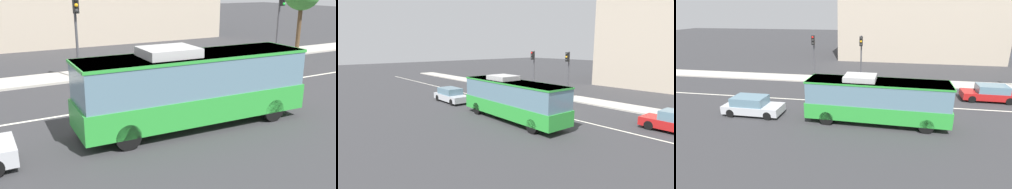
% 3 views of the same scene
% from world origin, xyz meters
% --- Properties ---
extents(ground_plane, '(160.00, 160.00, 0.00)m').
position_xyz_m(ground_plane, '(0.00, 0.00, 0.00)').
color(ground_plane, '#333335').
extents(sidewalk_kerb, '(80.00, 2.77, 0.14)m').
position_xyz_m(sidewalk_kerb, '(0.00, 7.17, 0.07)').
color(sidewalk_kerb, '#B2ADA3').
rests_on(sidewalk_kerb, ground_plane).
extents(lane_centre_line, '(76.00, 0.16, 0.01)m').
position_xyz_m(lane_centre_line, '(0.00, 0.00, 0.01)').
color(lane_centre_line, silver).
rests_on(lane_centre_line, ground_plane).
extents(transit_bus, '(10.09, 2.87, 3.46)m').
position_xyz_m(transit_bus, '(-0.22, -3.85, 1.81)').
color(transit_bus, green).
rests_on(transit_bus, ground_plane).
extents(sedan_silver, '(4.52, 1.86, 1.46)m').
position_xyz_m(sedan_silver, '(-9.71, -3.96, 0.72)').
color(sedan_silver, '#B7BABF').
rests_on(sedan_silver, ground_plane).
extents(traffic_light_near_corner, '(0.32, 0.62, 5.20)m').
position_xyz_m(traffic_light_near_corner, '(-7.55, 6.07, 3.56)').
color(traffic_light_near_corner, '#47474C').
rests_on(traffic_light_near_corner, ground_plane).
extents(traffic_light_far_corner, '(0.33, 0.62, 5.20)m').
position_xyz_m(traffic_light_far_corner, '(-2.37, 5.94, 3.56)').
color(traffic_light_far_corner, '#47474C').
rests_on(traffic_light_far_corner, ground_plane).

